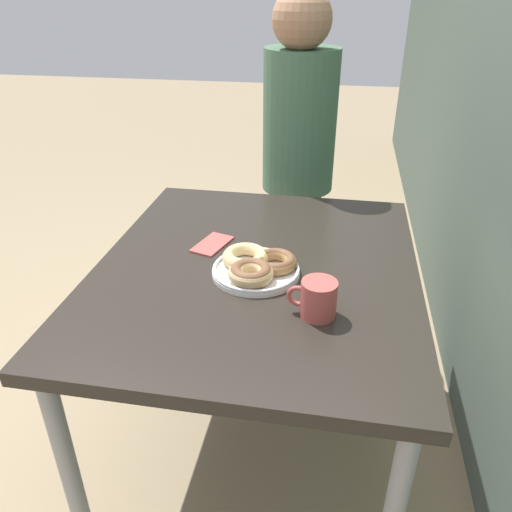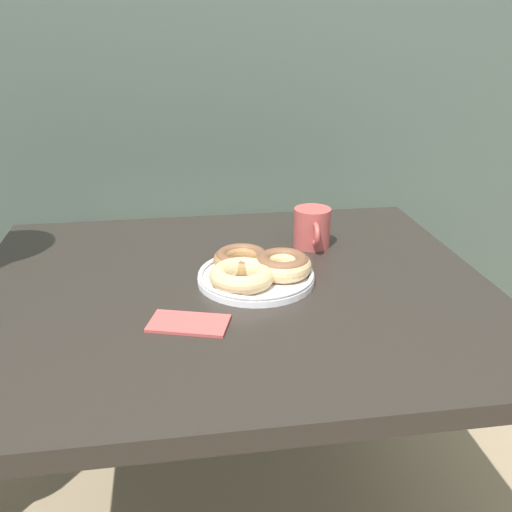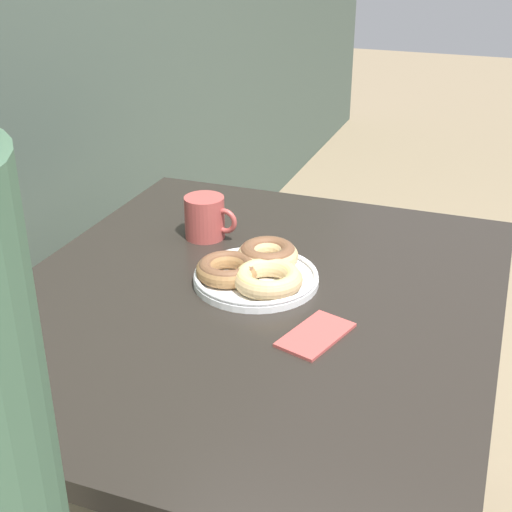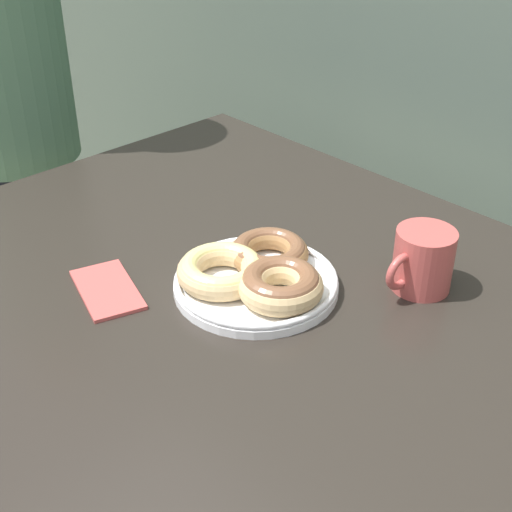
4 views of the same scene
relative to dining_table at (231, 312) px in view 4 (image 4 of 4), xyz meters
The scene contains 5 objects.
dining_table is the anchor object (origin of this frame).
donut_plate 0.11m from the dining_table, ahead, with size 0.27×0.25×0.06m.
coffee_mug 0.32m from the dining_table, 40.96° to the left, with size 0.09×0.13×0.10m.
person_figure 0.83m from the dining_table, behind, with size 0.38×0.30×1.45m.
napkin 0.20m from the dining_table, 121.68° to the right, with size 0.16×0.12×0.01m.
Camera 4 is at (0.71, -0.25, 1.34)m, focal length 50.00 mm.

